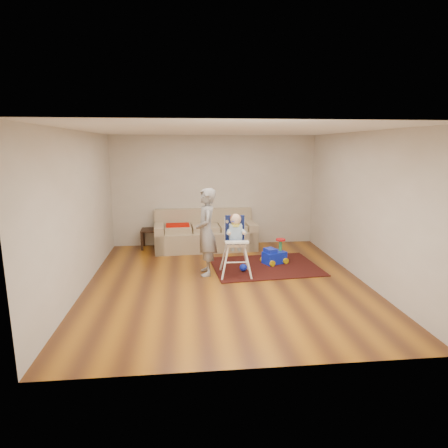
{
  "coord_description": "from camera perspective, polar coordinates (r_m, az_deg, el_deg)",
  "views": [
    {
      "loc": [
        -0.71,
        -6.46,
        2.44
      ],
      "look_at": [
        0.0,
        0.4,
        1.0
      ],
      "focal_mm": 30.0,
      "sensor_mm": 36.0,
      "label": 1
    }
  ],
  "objects": [
    {
      "name": "ground",
      "position": [
        6.94,
        0.34,
        -8.79
      ],
      "size": [
        5.5,
        5.5,
        0.0
      ],
      "primitive_type": "plane",
      "color": "#512B14",
      "rests_on": "ground"
    },
    {
      "name": "room_envelope",
      "position": [
        7.04,
        -0.11,
        7.19
      ],
      "size": [
        5.04,
        5.52,
        2.72
      ],
      "color": "beige",
      "rests_on": "ground"
    },
    {
      "name": "sofa",
      "position": [
        8.99,
        -2.9,
        -0.92
      ],
      "size": [
        2.45,
        1.12,
        0.93
      ],
      "rotation": [
        0.0,
        0.0,
        0.06
      ],
      "color": "tan",
      "rests_on": "ground"
    },
    {
      "name": "adult",
      "position": [
        7.12,
        -2.72,
        -1.23
      ],
      "size": [
        0.42,
        0.62,
        1.67
      ],
      "primitive_type": "imported",
      "rotation": [
        0.0,
        0.0,
        -1.54
      ],
      "color": "gray",
      "rests_on": "ground"
    },
    {
      "name": "area_rug",
      "position": [
        7.81,
        6.29,
        -6.42
      ],
      "size": [
        2.25,
        1.77,
        0.02
      ],
      "primitive_type": "cube",
      "rotation": [
        0.0,
        0.0,
        0.08
      ],
      "color": "#330E0A",
      "rests_on": "ground"
    },
    {
      "name": "side_table",
      "position": [
        9.27,
        -11.02,
        -2.19
      ],
      "size": [
        0.47,
        0.47,
        0.47
      ],
      "primitive_type": null,
      "color": "black",
      "rests_on": "ground"
    },
    {
      "name": "high_chair",
      "position": [
        7.11,
        1.77,
        -3.35
      ],
      "size": [
        0.58,
        0.58,
        1.21
      ],
      "rotation": [
        0.0,
        0.0,
        -0.03
      ],
      "color": "white",
      "rests_on": "ground"
    },
    {
      "name": "ride_on_toy",
      "position": [
        7.95,
        7.7,
        -4.15
      ],
      "size": [
        0.56,
        0.5,
        0.51
      ],
      "primitive_type": null,
      "rotation": [
        0.0,
        0.0,
        0.43
      ],
      "color": "#1129E9",
      "rests_on": "area_rug"
    },
    {
      "name": "toy_ball",
      "position": [
        7.43,
        2.94,
        -6.64
      ],
      "size": [
        0.15,
        0.15,
        0.15
      ],
      "primitive_type": "sphere",
      "color": "#1129E9",
      "rests_on": "area_rug"
    }
  ]
}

